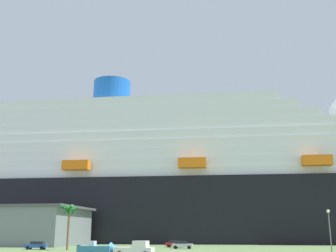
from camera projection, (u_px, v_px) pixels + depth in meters
name	position (u px, v px, depth m)	size (l,w,h in m)	color
ground_plane	(190.00, 246.00, 103.57)	(600.00, 600.00, 0.00)	#567042
cruise_ship	(188.00, 186.00, 137.90)	(239.31, 41.01, 63.28)	black
pickup_truck	(136.00, 249.00, 59.30)	(5.80, 2.80, 2.20)	white
small_boat_on_trailer	(100.00, 249.00, 60.51)	(7.11, 2.78, 2.15)	#595960
palm_tree	(69.00, 213.00, 83.20)	(3.64, 3.60, 8.85)	brown
street_lamp	(329.00, 224.00, 71.84)	(0.56, 0.56, 7.18)	slate
parked_car_blue_suv	(36.00, 245.00, 84.01)	(4.47, 2.53, 1.58)	#264C99
parked_car_red_hatchback	(175.00, 244.00, 94.61)	(4.27, 2.16, 1.58)	red
parked_car_silver_sedan	(182.00, 245.00, 86.89)	(4.30, 2.06, 1.58)	silver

